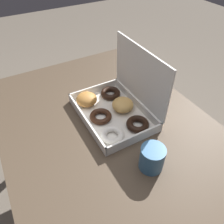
# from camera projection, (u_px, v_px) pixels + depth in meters

# --- Properties ---
(ground_plane) EXTENTS (8.00, 8.00, 0.00)m
(ground_plane) POSITION_uv_depth(u_px,v_px,m) (109.00, 201.00, 1.44)
(ground_plane) COLOR #6B6054
(dining_table) EXTENTS (1.24, 0.88, 0.72)m
(dining_table) POSITION_uv_depth(u_px,v_px,m) (108.00, 139.00, 1.02)
(dining_table) COLOR #4C3D2D
(dining_table) RESTS_ON ground_plane
(donut_box) EXTENTS (0.38, 0.28, 0.30)m
(donut_box) POSITION_uv_depth(u_px,v_px,m) (116.00, 104.00, 0.99)
(donut_box) COLOR silver
(donut_box) RESTS_ON dining_table
(coffee_mug) EXTENTS (0.09, 0.09, 0.10)m
(coffee_mug) POSITION_uv_depth(u_px,v_px,m) (152.00, 158.00, 0.77)
(coffee_mug) COLOR teal
(coffee_mug) RESTS_ON dining_table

